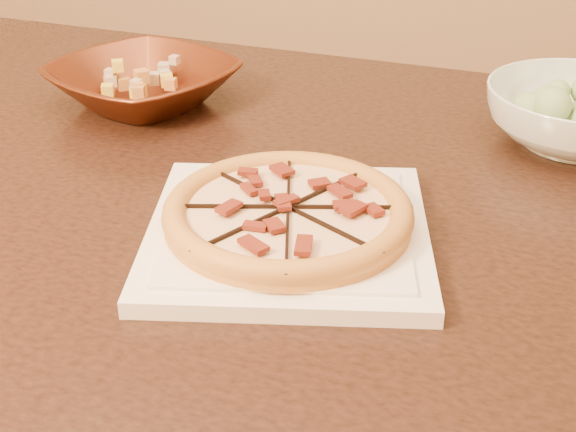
# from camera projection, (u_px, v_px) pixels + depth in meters

# --- Properties ---
(dining_table) EXTENTS (1.56, 1.08, 0.75)m
(dining_table) POSITION_uv_depth(u_px,v_px,m) (240.00, 238.00, 1.03)
(dining_table) COLOR #361C13
(dining_table) RESTS_ON floor
(plate) EXTENTS (0.35, 0.35, 0.02)m
(plate) POSITION_uv_depth(u_px,v_px,m) (288.00, 232.00, 0.84)
(plate) COLOR white
(plate) RESTS_ON dining_table
(pizza) EXTENTS (0.26, 0.26, 0.03)m
(pizza) POSITION_uv_depth(u_px,v_px,m) (288.00, 213.00, 0.83)
(pizza) COLOR orange
(pizza) RESTS_ON plate
(bronze_bowl) EXTENTS (0.33, 0.33, 0.06)m
(bronze_bowl) POSITION_uv_depth(u_px,v_px,m) (143.00, 84.00, 1.17)
(bronze_bowl) COLOR brown
(bronze_bowl) RESTS_ON dining_table
(mixed_dish) EXTENTS (0.11, 0.11, 0.03)m
(mixed_dish) POSITION_uv_depth(u_px,v_px,m) (140.00, 55.00, 1.15)
(mixed_dish) COLOR tan
(mixed_dish) RESTS_ON bronze_bowl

